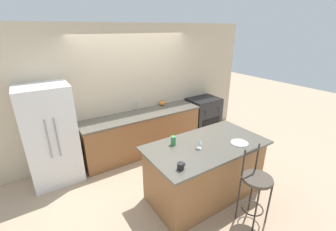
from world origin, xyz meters
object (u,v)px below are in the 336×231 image
dinner_plate (239,143)px  wine_glass (199,141)px  refrigerator (51,135)px  oven_range (203,116)px  pumpkin_decoration (162,103)px  coffee_mug (181,166)px  bar_stool_near (256,186)px  tumbler_cup (173,141)px

dinner_plate → wine_glass: wine_glass is taller
refrigerator → wine_glass: refrigerator is taller
oven_range → dinner_plate: size_ratio=3.48×
refrigerator → pumpkin_decoration: refrigerator is taller
dinner_plate → coffee_mug: bearing=-177.4°
pumpkin_decoration → coffee_mug: bearing=-116.6°
refrigerator → coffee_mug: bearing=-59.2°
bar_stool_near → wine_glass: bar_stool_near is taller
bar_stool_near → coffee_mug: (-0.91, 0.49, 0.37)m
wine_glass → tumbler_cup: 0.40m
oven_range → tumbler_cup: (-1.99, -1.55, 0.54)m
oven_range → dinner_plate: dinner_plate is taller
oven_range → dinner_plate: bearing=-118.2°
bar_stool_near → tumbler_cup: bar_stool_near is taller
pumpkin_decoration → wine_glass: bearing=-107.1°
refrigerator → coffee_mug: 2.44m
refrigerator → wine_glass: bearing=-45.6°
bar_stool_near → refrigerator: bearing=129.9°
refrigerator → wine_glass: size_ratio=10.22×
refrigerator → coffee_mug: refrigerator is taller
refrigerator → bar_stool_near: bearing=-50.1°
bar_stool_near → coffee_mug: size_ratio=9.50×
oven_range → pumpkin_decoration: (-1.11, 0.21, 0.49)m
bar_stool_near → pumpkin_decoration: bearing=84.8°
tumbler_cup → coffee_mug: bearing=-115.7°
wine_glass → pumpkin_decoration: bearing=72.9°
oven_range → wine_glass: size_ratio=5.44×
dinner_plate → wine_glass: bearing=160.5°
coffee_mug → pumpkin_decoration: (1.17, 2.33, -0.03)m
tumbler_cup → refrigerator: bearing=135.2°
refrigerator → pumpkin_decoration: size_ratio=13.72×
dinner_plate → pumpkin_decoration: bearing=89.9°
wine_glass → coffee_mug: bearing=-152.7°
wine_glass → pumpkin_decoration: 2.15m
bar_stool_near → tumbler_cup: 1.30m
dinner_plate → coffee_mug: size_ratio=2.23×
refrigerator → tumbler_cup: 2.15m
coffee_mug → tumbler_cup: tumbler_cup is taller
bar_stool_near → coffee_mug: bearing=151.7°
refrigerator → tumbler_cup: refrigerator is taller
tumbler_cup → pumpkin_decoration: 1.97m
oven_range → wine_glass: wine_glass is taller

